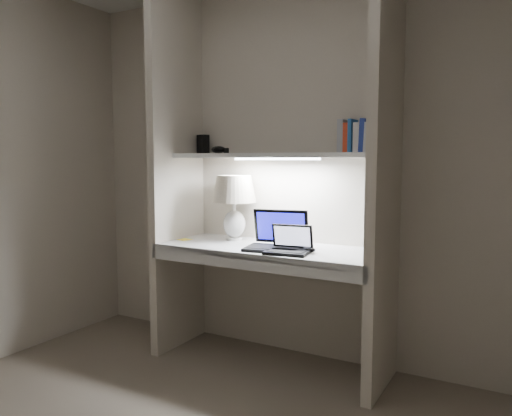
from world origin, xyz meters
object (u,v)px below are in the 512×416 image
Objects in this scene: book_row at (355,137)px; laptop_main at (277,240)px; table_lamp at (234,197)px; laptop_netbook at (289,246)px; speaker at (291,232)px.

laptop_main is at bearing -150.76° from book_row.
table_lamp is 1.59× the size of laptop_netbook.
laptop_main is 0.15m from laptop_netbook.
table_lamp is 0.64m from laptop_netbook.
laptop_main is 0.26m from speaker.
laptop_main is (0.41, -0.15, -0.25)m from table_lamp.
table_lamp is 0.50m from laptop_main.
laptop_netbook is at bearing -132.19° from book_row.
laptop_netbook is at bearing -24.22° from table_lamp.
laptop_netbook is 0.38m from speaker.
table_lamp is 0.46m from speaker.
book_row is at bearing 39.72° from laptop_netbook.
book_row reaches higher than laptop_netbook.
speaker is 0.69× the size of book_row.
speaker is (-0.03, 0.26, 0.02)m from laptop_main.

